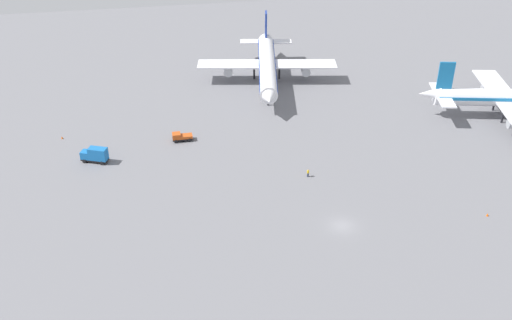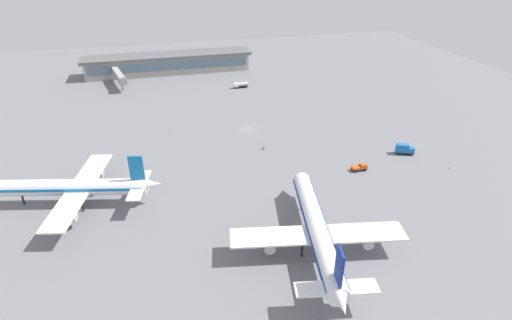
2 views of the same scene
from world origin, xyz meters
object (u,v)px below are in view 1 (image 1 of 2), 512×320
(safety_cone_near_gate, at_px, (62,137))
(airplane_at_gate, at_px, (512,98))
(ground_crew_worker, at_px, (308,173))
(catering_truck, at_px, (95,155))
(pushback_tractor, at_px, (181,137))
(airplane_taxiing, at_px, (267,65))
(safety_cone_mid_apron, at_px, (488,215))

(safety_cone_near_gate, bearing_deg, airplane_at_gate, -4.84)
(ground_crew_worker, distance_m, safety_cone_near_gate, 56.08)
(ground_crew_worker, bearing_deg, catering_truck, -177.31)
(pushback_tractor, bearing_deg, airplane_taxiing, -132.31)
(airplane_at_gate, xyz_separation_m, pushback_tractor, (-77.88, 2.83, -3.97))
(safety_cone_near_gate, distance_m, safety_cone_mid_apron, 90.09)
(catering_truck, xyz_separation_m, safety_cone_near_gate, (-7.92, 11.81, -1.40))
(airplane_taxiing, xyz_separation_m, safety_cone_mid_apron, (26.62, -67.09, -4.86))
(airplane_at_gate, distance_m, pushback_tractor, 78.03)
(safety_cone_near_gate, bearing_deg, pushback_tractor, -12.86)
(airplane_taxiing, bearing_deg, safety_cone_mid_apron, 32.28)
(airplane_at_gate, distance_m, ground_crew_worker, 56.97)
(catering_truck, bearing_deg, airplane_taxiing, -118.97)
(airplane_taxiing, height_order, safety_cone_mid_apron, airplane_taxiing)
(airplane_taxiing, height_order, safety_cone_near_gate, airplane_taxiing)
(safety_cone_near_gate, xyz_separation_m, safety_cone_mid_apron, (78.13, -44.85, 0.00))
(pushback_tractor, bearing_deg, ground_crew_worker, 139.69)
(safety_cone_mid_apron, bearing_deg, airplane_taxiing, 111.64)
(airplane_taxiing, distance_m, safety_cone_near_gate, 56.32)
(pushback_tractor, height_order, safety_cone_mid_apron, pushback_tractor)
(catering_truck, relative_size, safety_cone_mid_apron, 9.83)
(airplane_taxiing, xyz_separation_m, safety_cone_near_gate, (-51.51, -22.25, -4.86))
(airplane_at_gate, height_order, airplane_taxiing, airplane_taxiing)
(safety_cone_near_gate, height_order, safety_cone_mid_apron, same)
(pushback_tractor, relative_size, catering_truck, 0.75)
(airplane_at_gate, relative_size, ground_crew_worker, 26.43)
(pushback_tractor, relative_size, safety_cone_near_gate, 7.35)
(airplane_taxiing, height_order, ground_crew_worker, airplane_taxiing)
(ground_crew_worker, relative_size, safety_cone_mid_apron, 2.78)
(catering_truck, distance_m, safety_cone_near_gate, 14.29)
(ground_crew_worker, xyz_separation_m, safety_cone_mid_apron, (28.32, -19.07, -0.55))
(airplane_at_gate, relative_size, airplane_taxiing, 0.95)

